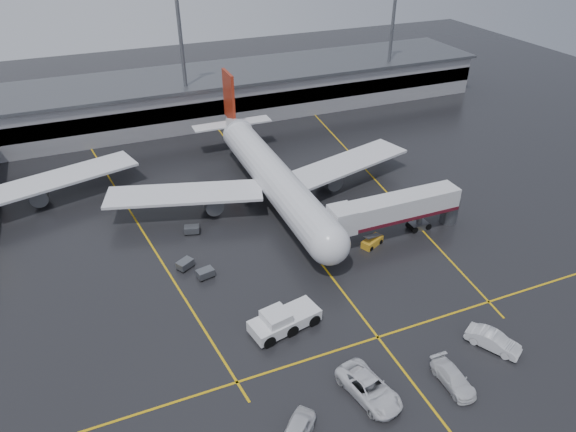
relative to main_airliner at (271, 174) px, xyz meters
name	(u,v)px	position (x,y,z in m)	size (l,w,h in m)	color
ground	(296,230)	(0.00, -9.70, -4.21)	(220.00, 220.00, 0.00)	black
apron_line_centre	(296,230)	(0.00, -9.70, -4.20)	(0.25, 90.00, 0.02)	gold
apron_line_stop	(378,337)	(0.00, -31.70, -4.20)	(60.00, 0.25, 0.02)	gold
apron_line_left	(138,224)	(-20.00, 0.30, -4.20)	(0.25, 70.00, 0.02)	gold
apron_line_right	(372,177)	(18.00, 0.30, -4.20)	(0.25, 70.00, 0.02)	gold
terminal	(205,95)	(0.00, 38.23, 0.11)	(122.00, 19.00, 8.60)	gray
light_mast_mid	(182,55)	(-5.00, 32.30, 10.27)	(3.00, 1.20, 25.45)	#595B60
light_mast_right	(392,33)	(40.00, 32.30, 10.27)	(3.00, 1.20, 25.45)	#595B60
main_airliner	(271,174)	(0.00, 0.00, 0.00)	(48.80, 45.60, 14.10)	silver
jet_bridge	(396,210)	(11.87, -15.70, -0.28)	(19.90, 3.40, 6.05)	silver
pushback_tractor	(283,321)	(-8.73, -26.63, -3.12)	(8.12, 4.61, 2.74)	silver
belt_loader	(372,242)	(7.99, -16.75, -3.70)	(3.53, 2.61, 2.06)	gold
service_van_a	(369,388)	(-4.63, -37.78, -3.25)	(3.19, 6.91, 1.92)	silver
service_van_b	(453,378)	(3.40, -39.67, -3.44)	(2.17, 5.33, 1.55)	silver
service_van_c	(493,341)	(10.13, -37.35, -3.31)	(1.91, 5.46, 1.80)	silver
baggage_cart_a	(205,273)	(-14.19, -14.97, -3.58)	(2.22, 1.67, 1.12)	#595B60
baggage_cart_b	(185,264)	(-16.06, -12.25, -3.58)	(2.38, 2.14, 1.12)	#595B60
baggage_cart_c	(192,229)	(-13.46, -4.88, -3.58)	(2.27, 1.79, 1.12)	#595B60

